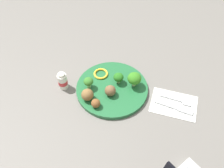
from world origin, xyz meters
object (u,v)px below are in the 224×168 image
at_px(napkin, 174,104).
at_px(meatball_center, 87,95).
at_px(knife, 175,108).
at_px(yogurt_bottle, 63,81).
at_px(meatball_front_left, 109,90).
at_px(plate, 112,89).
at_px(pepper_ring_mid_right, 101,74).
at_px(broccoli_floret_front_right, 134,79).
at_px(meatball_front_right, 96,103).
at_px(broccoli_floret_mid_left, 119,77).
at_px(broccoli_floret_far_rim, 88,82).
at_px(fork, 177,100).

bearing_deg(napkin, meatball_center, -171.88).
xyz_separation_m(meatball_center, knife, (0.33, 0.03, -0.03)).
bearing_deg(yogurt_bottle, napkin, -0.67).
height_order(meatball_front_left, knife, meatball_front_left).
height_order(plate, pepper_ring_mid_right, pepper_ring_mid_right).
height_order(broccoli_floret_front_right, meatball_front_right, broccoli_floret_front_right).
height_order(broccoli_floret_mid_left, broccoli_floret_far_rim, broccoli_floret_far_rim).
bearing_deg(pepper_ring_mid_right, knife, -18.63).
distance_m(meatball_front_left, yogurt_bottle, 0.19).
xyz_separation_m(plate, meatball_front_left, (-0.00, -0.03, 0.03)).
bearing_deg(yogurt_bottle, plate, 5.96).
bearing_deg(meatball_front_left, meatball_center, -154.04).
distance_m(plate, pepper_ring_mid_right, 0.08).
xyz_separation_m(meatball_front_right, fork, (0.29, 0.09, -0.03)).
bearing_deg(broccoli_floret_far_rim, yogurt_bottle, -177.34).
distance_m(napkin, fork, 0.02).
xyz_separation_m(meatball_center, pepper_ring_mid_right, (0.02, 0.13, -0.02)).
bearing_deg(pepper_ring_mid_right, meatball_center, -99.41).
height_order(plate, meatball_center, meatball_center).
bearing_deg(fork, plate, 178.07).
bearing_deg(broccoli_floret_front_right, meatball_front_left, -144.34).
bearing_deg(pepper_ring_mid_right, yogurt_bottle, -149.77).
relative_size(plate, fork, 2.31).
bearing_deg(plate, broccoli_floret_far_rim, -170.25).
bearing_deg(fork, meatball_front_left, -174.22).
bearing_deg(plate, pepper_ring_mid_right, 134.61).
bearing_deg(broccoli_floret_mid_left, napkin, -14.19).
bearing_deg(meatball_front_right, broccoli_floret_front_right, 45.69).
bearing_deg(fork, broccoli_floret_front_right, 168.13).
relative_size(meatball_center, fork, 0.38).
bearing_deg(broccoli_floret_far_rim, fork, 1.13).
xyz_separation_m(plate, broccoli_floret_far_rim, (-0.09, -0.02, 0.04)).
bearing_deg(fork, meatball_center, -169.31).
bearing_deg(pepper_ring_mid_right, plate, -45.39).
relative_size(plate, broccoli_floret_far_rim, 5.84).
height_order(meatball_front_right, pepper_ring_mid_right, meatball_front_right).
distance_m(broccoli_floret_front_right, meatball_center, 0.19).
relative_size(broccoli_floret_mid_left, napkin, 0.26).
distance_m(broccoli_floret_front_right, meatball_front_left, 0.11).
xyz_separation_m(meatball_front_right, knife, (0.29, 0.05, -0.03)).
bearing_deg(meatball_front_left, knife, -2.32).
xyz_separation_m(fork, knife, (-0.00, -0.04, -0.00)).
bearing_deg(plate, knife, -10.20).
xyz_separation_m(meatball_front_left, yogurt_bottle, (-0.19, 0.01, -0.00)).
relative_size(meatball_front_left, napkin, 0.25).
xyz_separation_m(meatball_front_right, meatball_front_left, (0.04, 0.06, 0.00)).
height_order(meatball_front_left, pepper_ring_mid_right, meatball_front_left).
distance_m(meatball_center, napkin, 0.33).
bearing_deg(fork, napkin, -119.67).
height_order(broccoli_floret_mid_left, fork, broccoli_floret_mid_left).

